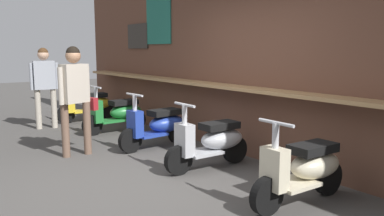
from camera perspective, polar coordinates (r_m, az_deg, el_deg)
name	(u,v)px	position (r m, az deg, el deg)	size (l,w,h in m)	color
ground_plane	(149,183)	(5.05, -6.36, -10.90)	(34.35, 34.35, 0.00)	#474442
market_stall_facade	(264,37)	(6.03, 10.45, 10.20)	(12.27, 0.61, 3.75)	brown
scooter_yellow	(90,105)	(9.51, -14.70, 0.50)	(0.46, 1.40, 0.97)	gold
scooter_green	(119,113)	(8.11, -10.69, -0.72)	(0.46, 1.40, 0.97)	#237533
scooter_blue	(159,125)	(6.74, -4.84, -2.50)	(0.49, 1.40, 0.97)	#233D9E
scooter_silver	(213,141)	(5.57, 3.06, -4.84)	(0.46, 1.40, 0.97)	#B2B5BA
scooter_cream	(305,168)	(4.49, 16.21, -8.48)	(0.46, 1.40, 0.97)	beige
shopper_with_handbag	(75,89)	(6.36, -16.70, 2.64)	(0.43, 0.67, 1.73)	brown
shopper_browsing	(44,79)	(8.80, -20.77, 4.01)	(0.27, 0.58, 1.71)	#ADA393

